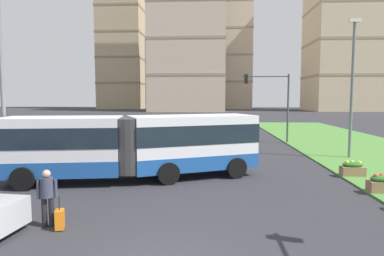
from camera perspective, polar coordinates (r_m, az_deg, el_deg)
The scene contains 13 objects.
articulated_bus at distance 16.16m, azimuth -9.71°, elevation -2.79°, with size 11.87×5.71×3.00m.
car_black_sedan at distance 26.79m, azimuth -12.31°, elevation -1.62°, with size 4.50×2.24×1.58m.
pedestrian_crossing at distance 11.09m, azimuth -23.35°, elevation -10.25°, with size 0.56×0.36×1.74m.
rolling_suitcase at distance 10.93m, azimuth -21.52°, elevation -14.19°, with size 0.34×0.42×0.97m.
flower_planter_2 at distance 15.71m, azimuth 29.61°, elevation -8.18°, with size 1.10×0.56×0.74m.
flower_planter_3 at distance 18.27m, azimuth 25.59°, elevation -6.20°, with size 1.10×0.56×0.74m.
traffic_light_far_right at distance 29.39m, azimuth 13.54°, elevation 5.37°, with size 3.95×0.28×5.85m.
streetlight_left at distance 17.93m, azimuth -29.60°, elevation 8.38°, with size 0.70×0.28×9.27m.
streetlight_median at distance 23.45m, azimuth 25.54°, elevation 6.93°, with size 0.70×0.28×8.70m.
apartment_tower_west at distance 123.63m, azimuth -11.80°, elevation 15.11°, with size 14.94×14.50×50.75m.
apartment_tower_westcentre at distance 98.27m, azimuth -0.80°, elevation 16.99°, with size 21.13×15.07×47.90m.
apartment_tower_centre at distance 123.41m, azimuth 6.53°, elevation 15.79°, with size 14.38×15.75×53.22m.
apartment_tower_eastcentre at distance 111.01m, azimuth 24.37°, elevation 15.29°, with size 19.17×19.36×48.34m.
Camera 1 is at (1.13, -6.92, 3.88)m, focal length 31.44 mm.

